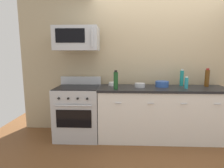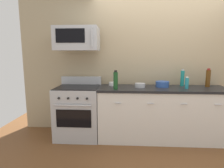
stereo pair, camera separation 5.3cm
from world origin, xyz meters
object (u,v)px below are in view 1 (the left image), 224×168
bottle_wine_amber (207,78)px  bowl_white_ceramic (113,84)px  bottle_dish_soap (186,83)px  bottle_sparkling_teal (182,78)px  bowl_blue_mixing (162,84)px  range_oven (78,112)px  microwave (77,39)px  bowl_steel_prep (140,85)px  bottle_wine_green (116,80)px

bottle_wine_amber → bowl_white_ceramic: bearing=179.1°
bottle_dish_soap → bowl_white_ceramic: bearing=168.9°
bottle_sparkling_teal → bowl_blue_mixing: bearing=-163.6°
bottle_sparkling_teal → bowl_white_ceramic: bearing=-179.2°
range_oven → bowl_blue_mixing: range_oven is taller
microwave → bowl_steel_prep: microwave is taller
range_oven → bottle_sparkling_teal: (1.86, 0.19, 0.60)m
bottle_wine_green → bottle_dish_soap: bottle_wine_green is taller
range_oven → microwave: microwave is taller
bottle_sparkling_teal → bottle_dish_soap: bottle_sparkling_teal is taller
bottle_wine_green → bowl_white_ceramic: size_ratio=1.89×
bottle_dish_soap → bowl_blue_mixing: 0.40m
range_oven → bowl_blue_mixing: (1.48, 0.08, 0.50)m
bottle_dish_soap → bottle_wine_amber: bearing=26.3°
bottle_wine_amber → bottle_sparkling_teal: 0.43m
range_oven → bowl_white_ceramic: size_ratio=6.55×
bowl_blue_mixing → bottle_dish_soap: bearing=-21.9°
bottle_wine_green → bowl_blue_mixing: bottle_wine_green is taller
microwave → bowl_blue_mixing: size_ratio=3.25×
microwave → bottle_sparkling_teal: (1.86, 0.14, -0.68)m
bottle_dish_soap → bowl_steel_prep: (-0.76, 0.08, -0.06)m
bottle_sparkling_teal → bowl_blue_mixing: size_ratio=1.34×
bottle_dish_soap → bowl_steel_prep: 0.77m
bottle_wine_green → bowl_white_ceramic: bottle_wine_green is taller
bottle_dish_soap → bowl_blue_mixing: (-0.37, 0.15, -0.04)m
bottle_wine_amber → bottle_sparkling_teal: (-0.43, 0.05, -0.01)m
bottle_wine_amber → bottle_sparkling_teal: size_ratio=1.05×
bottle_dish_soap → bowl_steel_prep: size_ratio=1.11×
bottle_sparkling_teal → bowl_steel_prep: bottle_sparkling_teal is taller
bowl_steel_prep → bowl_white_ceramic: size_ratio=1.10×
bottle_sparkling_teal → bottle_dish_soap: size_ratio=1.53×
bowl_white_ceramic → bowl_steel_prep: bearing=-18.6°
range_oven → bottle_wine_green: bearing=-16.0°
bottle_wine_amber → bottle_dish_soap: (-0.44, -0.21, -0.06)m
range_oven → bottle_sparkling_teal: bearing=5.8°
bowl_white_ceramic → bowl_blue_mixing: bearing=-6.2°
bottle_wine_amber → bottle_dish_soap: 0.49m
microwave → bowl_steel_prep: (1.09, -0.03, -0.79)m
range_oven → bowl_blue_mixing: bearing=3.0°
microwave → bowl_white_ceramic: microwave is taller
bottle_wine_amber → bowl_steel_prep: bearing=-173.7°
bottle_wine_green → bottle_dish_soap: size_ratio=1.54×
range_oven → bowl_white_ceramic: (0.62, 0.17, 0.48)m
bottle_wine_amber → bowl_blue_mixing: bottle_wine_amber is taller
microwave → bottle_wine_amber: microwave is taller
bowl_steel_prep → bottle_sparkling_teal: bearing=12.9°
microwave → bottle_wine_green: microwave is taller
bottle_dish_soap → bowl_white_ceramic: bottle_dish_soap is taller
bottle_wine_green → bowl_steel_prep: size_ratio=1.71×
bottle_wine_green → microwave: bearing=160.6°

